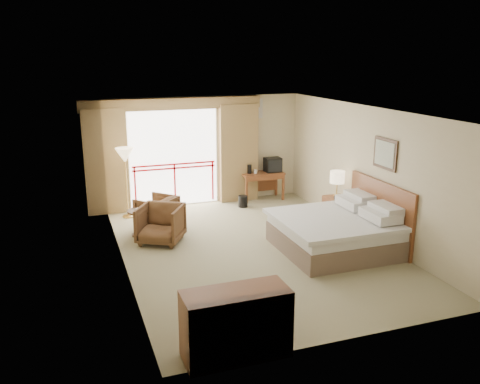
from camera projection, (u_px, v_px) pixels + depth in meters
name	position (u px, v px, depth m)	size (l,w,h in m)	color
floor	(254.00, 248.00, 10.01)	(7.00, 7.00, 0.00)	gray
ceiling	(255.00, 111.00, 9.30)	(7.00, 7.00, 0.00)	white
wall_back	(205.00, 150.00, 12.84)	(5.00, 5.00, 0.00)	beige
wall_front	(352.00, 246.00, 6.47)	(5.00, 5.00, 0.00)	beige
wall_left	(120.00, 194.00, 8.85)	(7.00, 7.00, 0.00)	beige
wall_right	(367.00, 172.00, 10.46)	(7.00, 7.00, 0.00)	beige
balcony_door	(174.00, 158.00, 12.60)	(2.40, 2.40, 0.00)	white
balcony_railing	(175.00, 174.00, 12.69)	(2.09, 0.03, 1.02)	red
curtain_left	(106.00, 162.00, 11.94)	(1.00, 0.26, 2.50)	olive
curtain_right	(238.00, 153.00, 13.00)	(1.00, 0.26, 2.50)	olive
valance	(173.00, 104.00, 12.15)	(4.40, 0.22, 0.28)	olive
hvac_vent	(253.00, 109.00, 12.96)	(0.50, 0.04, 0.50)	silver
bed	(337.00, 232.00, 9.85)	(2.13, 2.06, 0.97)	brown
headboard	(380.00, 213.00, 10.08)	(0.06, 2.10, 1.30)	brown
framed_art	(385.00, 154.00, 9.77)	(0.04, 0.72, 0.60)	black
nightstand	(337.00, 212.00, 11.20)	(0.47, 0.56, 0.67)	brown
table_lamp	(337.00, 178.00, 11.04)	(0.32, 0.32, 0.56)	tan
phone	(339.00, 198.00, 10.95)	(0.17, 0.13, 0.08)	black
desk	(261.00, 178.00, 13.28)	(1.11, 0.54, 0.73)	brown
tv	(273.00, 165.00, 13.23)	(0.41, 0.33, 0.38)	black
coffee_maker	(249.00, 169.00, 13.05)	(0.11, 0.11, 0.24)	black
cup	(256.00, 172.00, 13.07)	(0.07, 0.07, 0.11)	white
wastebasket	(243.00, 201.00, 12.68)	(0.23, 0.23, 0.29)	black
armchair_far	(158.00, 227.00, 11.25)	(0.75, 0.77, 0.70)	#4A2F1C
armchair_near	(161.00, 242.00, 10.34)	(0.83, 0.86, 0.78)	#4A2F1C
side_table	(140.00, 218.00, 10.62)	(0.51, 0.51, 0.56)	black
book	(139.00, 210.00, 10.58)	(0.16, 0.21, 0.02)	white
floor_lamp	(125.00, 158.00, 11.57)	(0.42, 0.42, 1.64)	tan
dresser	(236.00, 324.00, 6.35)	(1.34, 0.57, 0.89)	brown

